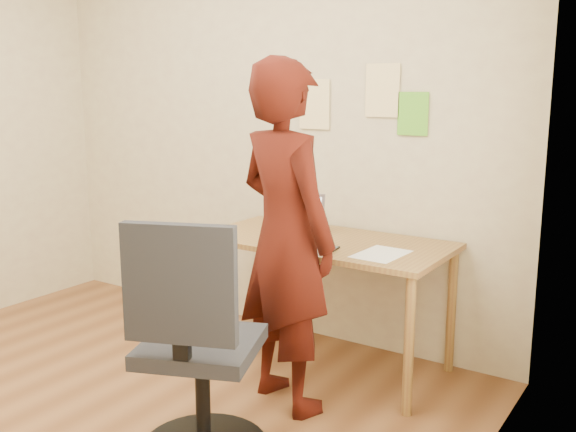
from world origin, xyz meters
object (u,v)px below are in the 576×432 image
Objects in this scene: laptop at (294,227)px; person at (286,237)px; office_chair at (196,360)px; phone at (329,249)px; desk at (324,254)px.

person is at bearing -80.11° from laptop.
office_chair is (0.25, -1.14, -0.33)m from laptop.
person reaches higher than phone.
person is at bearing -81.57° from desk.
phone is (0.34, -0.18, -0.05)m from laptop.
laptop is 0.37× the size of office_chair.
laptop is 2.80× the size of phone.
office_chair reaches higher than phone.
office_chair is (-0.09, -0.96, -0.29)m from phone.
person is (0.07, -0.50, 0.21)m from desk.
desk is 0.26m from phone.
phone is at bearing 63.17° from office_chair.
phone is 0.33m from person.
desk is at bearing -14.02° from laptop.
office_chair is (0.06, -1.16, -0.19)m from desk.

